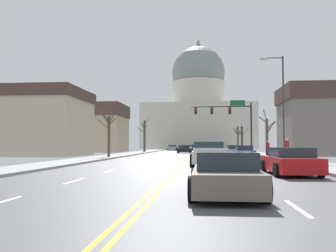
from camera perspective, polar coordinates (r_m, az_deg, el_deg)
ground at (r=32.47m, az=3.11°, el=-5.30°), size 20.00×180.00×0.20m
signal_gantry at (r=47.82m, az=9.67°, el=1.71°), size 7.91×0.41×6.98m
street_lamp_right at (r=32.15m, az=17.38°, el=4.10°), size 1.98×0.24×8.77m
capitol_building at (r=103.69m, az=4.83°, el=2.97°), size 30.88×18.74×31.76m
sedan_near_00 at (r=43.33m, az=10.47°, el=-3.87°), size 2.14×4.39×1.27m
sedan_near_01 at (r=36.51m, az=11.89°, el=-4.08°), size 1.99×4.62×1.27m
sedan_near_02 at (r=29.17m, az=6.69°, el=-4.49°), size 2.07×4.27×1.23m
pickup_truck_near_03 at (r=23.88m, az=6.42°, el=-4.54°), size 2.44×5.36×1.56m
sedan_near_04 at (r=17.64m, az=18.70°, el=-5.38°), size 2.16×4.65×1.26m
sedan_near_05 at (r=10.22m, az=9.07°, el=-7.62°), size 1.99×4.29×1.20m
sedan_oncoming_00 at (r=56.03m, az=2.56°, el=-3.71°), size 2.13×4.29×1.19m
sedan_oncoming_01 at (r=64.11m, az=2.86°, el=-3.57°), size 2.15×4.55×1.23m
sedan_oncoming_02 at (r=76.13m, az=0.72°, el=-3.46°), size 1.96×4.55×1.20m
sedan_oncoming_03 at (r=86.03m, az=3.66°, el=-3.40°), size 2.08×4.28×1.19m
flank_building_00 at (r=45.43m, az=-18.55°, el=0.57°), size 8.86×10.23×7.91m
flank_building_01 at (r=63.95m, az=-11.03°, el=-0.30°), size 9.41×9.95×8.24m
flank_building_02 at (r=47.18m, az=23.82°, el=0.84°), size 10.59×8.61×8.36m
bare_tree_00 at (r=41.99m, az=15.39°, el=-1.38°), size 1.94×1.78×5.24m
bare_tree_01 at (r=60.40m, az=-3.73°, el=-1.42°), size 2.08×2.00×5.84m
bare_tree_02 at (r=74.13m, az=10.97°, el=-1.82°), size 1.57×2.82×4.80m
bare_tree_03 at (r=36.41m, az=-9.38°, el=-1.05°), size 2.11×1.82×4.83m
bare_tree_04 at (r=68.27m, az=11.59°, el=-1.84°), size 2.53×1.98×5.06m
pedestrian_00 at (r=36.15m, az=15.49°, el=-3.36°), size 0.35×0.34×1.60m
pedestrian_01 at (r=30.70m, az=18.28°, el=-3.28°), size 0.35×0.34×1.73m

